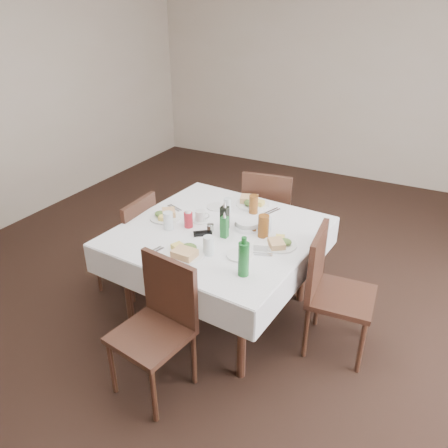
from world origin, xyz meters
name	(u,v)px	position (x,y,z in m)	size (l,w,h in m)	color
ground_plane	(241,308)	(0.00, 0.00, 0.00)	(7.00, 7.00, 0.00)	black
room_shell	(245,100)	(0.00, 0.00, 1.71)	(6.04, 7.04, 2.80)	#B9A690
dining_table	(219,239)	(-0.14, -0.12, 0.69)	(1.49, 1.49, 0.76)	#321C0E
chair_north	(268,211)	(-0.11, 0.79, 0.54)	(0.51, 0.51, 0.94)	#321C0E
chair_south	(160,318)	(-0.13, -0.92, 0.52)	(0.49, 0.49, 0.91)	#321C0E
chair_east	(330,285)	(0.72, -0.08, 0.53)	(0.47, 0.47, 0.93)	#321C0E
chair_west	(132,239)	(-0.95, -0.17, 0.50)	(0.42, 0.42, 0.88)	#321C0E
meal_north	(252,202)	(-0.11, 0.41, 0.79)	(0.28, 0.28, 0.06)	white
meal_south	(184,252)	(-0.17, -0.54, 0.79)	(0.29, 0.29, 0.06)	white
meal_east	(280,243)	(0.35, -0.12, 0.78)	(0.24, 0.24, 0.05)	white
meal_west	(165,215)	(-0.61, -0.13, 0.78)	(0.25, 0.25, 0.05)	white
side_plate_a	(216,207)	(-0.35, 0.22, 0.77)	(0.16, 0.16, 0.01)	white
side_plate_b	(240,255)	(0.16, -0.37, 0.77)	(0.18, 0.18, 0.01)	white
water_n	(228,205)	(-0.23, 0.20, 0.82)	(0.06, 0.06, 0.12)	silver
water_s	(208,246)	(-0.04, -0.45, 0.83)	(0.07, 0.07, 0.13)	silver
water_e	(267,224)	(0.18, 0.04, 0.82)	(0.06, 0.06, 0.11)	silver
water_w	(168,221)	(-0.48, -0.27, 0.83)	(0.07, 0.07, 0.14)	silver
iced_tea_a	(254,204)	(-0.04, 0.27, 0.84)	(0.07, 0.07, 0.15)	brown
iced_tea_b	(263,226)	(0.19, -0.05, 0.85)	(0.08, 0.08, 0.17)	brown
bread_basket	(247,225)	(0.04, 0.01, 0.79)	(0.19, 0.19, 0.06)	silver
oil_cruet_dark	(225,217)	(-0.11, -0.07, 0.86)	(0.05, 0.05, 0.23)	black
oil_cruet_green	(224,226)	(-0.05, -0.19, 0.85)	(0.05, 0.05, 0.20)	#1C6728
ketchup_bottle	(188,219)	(-0.37, -0.18, 0.83)	(0.07, 0.07, 0.14)	#B51F2C
salt_shaker	(212,228)	(-0.17, -0.18, 0.80)	(0.03, 0.03, 0.07)	white
pepper_shaker	(209,229)	(-0.18, -0.19, 0.80)	(0.03, 0.03, 0.07)	#3F2B21
coffee_mug	(201,217)	(-0.33, -0.06, 0.80)	(0.13, 0.12, 0.09)	white
sunglasses	(203,233)	(-0.21, -0.24, 0.78)	(0.13, 0.12, 0.03)	black
green_bottle	(244,259)	(0.28, -0.57, 0.88)	(0.07, 0.07, 0.27)	#1C6728
sugar_caddy	(261,246)	(0.25, -0.23, 0.79)	(0.11, 0.08, 0.05)	white
cutlery_n	(272,212)	(0.09, 0.36, 0.77)	(0.10, 0.18, 0.01)	silver
cutlery_s	(153,252)	(-0.38, -0.61, 0.77)	(0.08, 0.18, 0.01)	silver
cutlery_e	(261,254)	(0.28, -0.30, 0.77)	(0.16, 0.09, 0.01)	silver
cutlery_w	(174,208)	(-0.65, 0.04, 0.77)	(0.16, 0.09, 0.01)	silver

